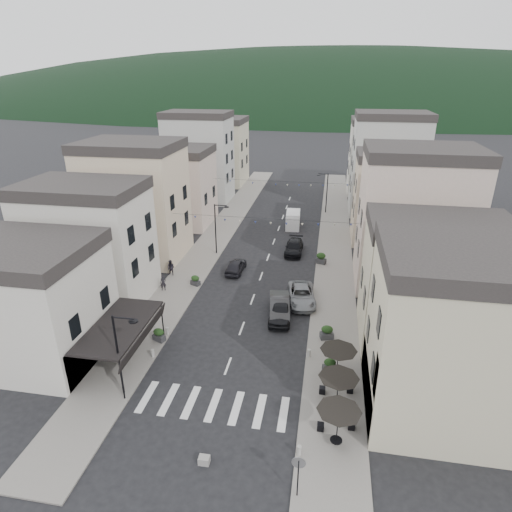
{
  "coord_description": "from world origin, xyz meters",
  "views": [
    {
      "loc": [
        6.32,
        -18.49,
        19.59
      ],
      "look_at": [
        -0.04,
        18.16,
        3.5
      ],
      "focal_mm": 30.0,
      "sensor_mm": 36.0,
      "label": 1
    }
  ],
  "objects_px": {
    "parked_car_d": "(294,247)",
    "parked_car_e": "(236,266)",
    "parked_car_b": "(279,307)",
    "pedestrian_a": "(163,283)",
    "parked_car_c": "(301,295)",
    "delivery_van": "(293,219)",
    "pedestrian_b": "(171,268)",
    "parked_car_a": "(281,311)"
  },
  "relations": [
    {
      "from": "parked_car_a",
      "to": "parked_car_c",
      "type": "bearing_deg",
      "value": 63.02
    },
    {
      "from": "parked_car_d",
      "to": "parked_car_e",
      "type": "relative_size",
      "value": 1.19
    },
    {
      "from": "parked_car_b",
      "to": "parked_car_a",
      "type": "bearing_deg",
      "value": -81.74
    },
    {
      "from": "pedestrian_b",
      "to": "parked_car_a",
      "type": "bearing_deg",
      "value": -16.83
    },
    {
      "from": "parked_car_c",
      "to": "parked_car_d",
      "type": "height_order",
      "value": "parked_car_c"
    },
    {
      "from": "parked_car_a",
      "to": "pedestrian_b",
      "type": "bearing_deg",
      "value": 151.15
    },
    {
      "from": "pedestrian_a",
      "to": "pedestrian_b",
      "type": "distance_m",
      "value": 3.33
    },
    {
      "from": "parked_car_c",
      "to": "parked_car_b",
      "type": "bearing_deg",
      "value": -132.22
    },
    {
      "from": "parked_car_a",
      "to": "parked_car_e",
      "type": "distance_m",
      "value": 10.3
    },
    {
      "from": "parked_car_b",
      "to": "parked_car_d",
      "type": "bearing_deg",
      "value": 82.05
    },
    {
      "from": "parked_car_e",
      "to": "delivery_van",
      "type": "relative_size",
      "value": 0.86
    },
    {
      "from": "parked_car_d",
      "to": "parked_car_a",
      "type": "bearing_deg",
      "value": -88.87
    },
    {
      "from": "pedestrian_a",
      "to": "parked_car_b",
      "type": "bearing_deg",
      "value": -31.57
    },
    {
      "from": "parked_car_b",
      "to": "pedestrian_b",
      "type": "xyz_separation_m",
      "value": [
        -11.99,
        5.68,
        0.15
      ]
    },
    {
      "from": "parked_car_a",
      "to": "parked_car_b",
      "type": "distance_m",
      "value": 0.69
    },
    {
      "from": "delivery_van",
      "to": "pedestrian_a",
      "type": "distance_m",
      "value": 23.46
    },
    {
      "from": "parked_car_b",
      "to": "pedestrian_a",
      "type": "relative_size",
      "value": 3.09
    },
    {
      "from": "parked_car_e",
      "to": "pedestrian_b",
      "type": "height_order",
      "value": "pedestrian_b"
    },
    {
      "from": "parked_car_e",
      "to": "parked_car_c",
      "type": "bearing_deg",
      "value": 146.08
    },
    {
      "from": "delivery_van",
      "to": "pedestrian_a",
      "type": "relative_size",
      "value": 2.98
    },
    {
      "from": "pedestrian_a",
      "to": "pedestrian_b",
      "type": "bearing_deg",
      "value": 77.42
    },
    {
      "from": "parked_car_e",
      "to": "pedestrian_b",
      "type": "relative_size",
      "value": 2.43
    },
    {
      "from": "parked_car_a",
      "to": "parked_car_e",
      "type": "bearing_deg",
      "value": 122.92
    },
    {
      "from": "parked_car_b",
      "to": "pedestrian_b",
      "type": "bearing_deg",
      "value": 146.69
    },
    {
      "from": "parked_car_c",
      "to": "parked_car_e",
      "type": "xyz_separation_m",
      "value": [
        -7.33,
        5.32,
        -0.04
      ]
    },
    {
      "from": "pedestrian_a",
      "to": "delivery_van",
      "type": "bearing_deg",
      "value": 43.3
    },
    {
      "from": "parked_car_e",
      "to": "parked_car_d",
      "type": "bearing_deg",
      "value": -129.89
    },
    {
      "from": "parked_car_e",
      "to": "pedestrian_b",
      "type": "distance_m",
      "value": 6.75
    },
    {
      "from": "parked_car_b",
      "to": "pedestrian_b",
      "type": "distance_m",
      "value": 13.27
    },
    {
      "from": "parked_car_e",
      "to": "pedestrian_a",
      "type": "relative_size",
      "value": 2.57
    },
    {
      "from": "parked_car_c",
      "to": "delivery_van",
      "type": "xyz_separation_m",
      "value": [
        -2.72,
        20.8,
        0.36
      ]
    },
    {
      "from": "parked_car_d",
      "to": "pedestrian_b",
      "type": "xyz_separation_m",
      "value": [
        -11.99,
        -8.39,
        0.25
      ]
    },
    {
      "from": "parked_car_e",
      "to": "delivery_van",
      "type": "bearing_deg",
      "value": -104.49
    },
    {
      "from": "parked_car_b",
      "to": "parked_car_c",
      "type": "relative_size",
      "value": 0.93
    },
    {
      "from": "parked_car_d",
      "to": "parked_car_e",
      "type": "height_order",
      "value": "parked_car_d"
    },
    {
      "from": "parked_car_b",
      "to": "delivery_van",
      "type": "xyz_separation_m",
      "value": [
        -1.0,
        23.33,
        0.28
      ]
    },
    {
      "from": "parked_car_b",
      "to": "parked_car_d",
      "type": "height_order",
      "value": "parked_car_b"
    },
    {
      "from": "parked_car_a",
      "to": "delivery_van",
      "type": "xyz_separation_m",
      "value": [
        -1.19,
        23.99,
        0.3
      ]
    },
    {
      "from": "parked_car_d",
      "to": "pedestrian_a",
      "type": "height_order",
      "value": "pedestrian_a"
    },
    {
      "from": "delivery_van",
      "to": "parked_car_d",
      "type": "bearing_deg",
      "value": -87.19
    },
    {
      "from": "delivery_van",
      "to": "pedestrian_a",
      "type": "xyz_separation_m",
      "value": [
        -10.57,
        -20.94,
        -0.17
      ]
    },
    {
      "from": "parked_car_d",
      "to": "parked_car_c",
      "type": "bearing_deg",
      "value": -81.13
    }
  ]
}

